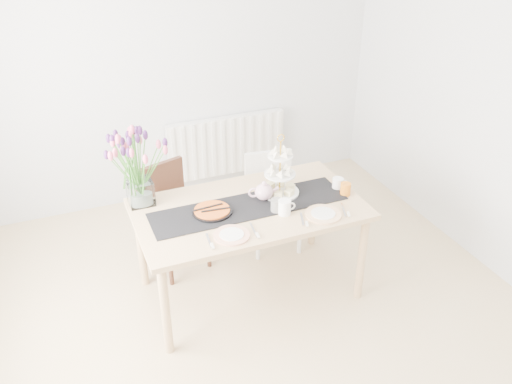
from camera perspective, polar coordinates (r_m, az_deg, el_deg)
name	(u,v)px	position (r m, az deg, el deg)	size (l,w,h in m)	color
room_shell	(269,175)	(3.06, 1.41, 1.84)	(4.50, 4.50, 4.50)	tan
radiator	(227,145)	(5.43, -3.11, 4.91)	(1.20, 0.08, 0.60)	white
dining_table	(249,216)	(3.85, -0.73, -2.53)	(1.60, 0.90, 0.75)	tan
chair_brown	(169,209)	(4.33, -9.14, -1.79)	(0.53, 0.53, 0.85)	#361C13
chair_white	(271,193)	(4.55, 1.60, -0.12)	(0.45, 0.45, 0.80)	white
table_runner	(249,206)	(3.81, -0.73, -1.50)	(1.40, 0.35, 0.01)	black
tulip_vase	(136,158)	(3.78, -12.50, 3.48)	(0.64, 0.64, 0.55)	silver
cake_stand	(280,179)	(3.92, 2.52, 1.37)	(0.29, 0.29, 0.42)	gold
teapot	(264,192)	(3.86, 0.85, 0.02)	(0.21, 0.17, 0.14)	silver
cream_jug	(338,183)	(4.07, 8.60, 0.90)	(0.08, 0.08, 0.08)	white
tart_tin	(212,211)	(3.74, -4.65, -2.05)	(0.28, 0.28, 0.03)	black
mug_grey	(277,206)	(3.74, 2.18, -1.43)	(0.08, 0.08, 0.10)	slate
mug_white	(284,207)	(3.71, 3.02, -1.61)	(0.09, 0.09, 0.11)	white
mug_orange	(346,189)	(3.99, 9.40, 0.31)	(0.08, 0.08, 0.09)	orange
plate_left	(232,235)	(3.51, -2.58, -4.56)	(0.24, 0.24, 0.01)	white
plate_right	(323,214)	(3.74, 7.07, -2.34)	(0.25, 0.25, 0.01)	white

